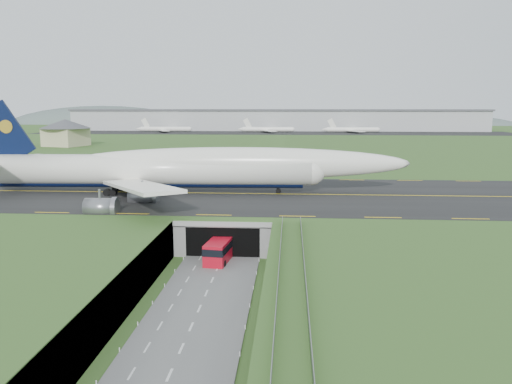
{
  "coord_description": "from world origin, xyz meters",
  "views": [
    {
      "loc": [
        10.68,
        -68.98,
        24.27
      ],
      "look_at": [
        4.56,
        20.0,
        8.77
      ],
      "focal_mm": 35.0,
      "sensor_mm": 36.0,
      "label": 1
    }
  ],
  "objects": [
    {
      "name": "guideway",
      "position": [
        11.0,
        -19.11,
        5.32
      ],
      "size": [
        3.0,
        53.0,
        7.05
      ],
      "color": "#A8A8A3",
      "rests_on": "ground"
    },
    {
      "name": "cargo_terminal",
      "position": [
        -0.09,
        299.41,
        13.96
      ],
      "size": [
        320.0,
        67.0,
        15.6
      ],
      "color": "#B2B2B2",
      "rests_on": "ground"
    },
    {
      "name": "shuttle_tram",
      "position": [
        -0.22,
        6.04,
        1.87
      ],
      "size": [
        4.18,
        8.77,
        3.42
      ],
      "rotation": [
        0.0,
        0.0,
        -0.12
      ],
      "color": "red",
      "rests_on": "ground"
    },
    {
      "name": "ground",
      "position": [
        0.0,
        0.0,
        0.0
      ],
      "size": [
        900.0,
        900.0,
        0.0
      ],
      "primitive_type": "plane",
      "color": "#315120",
      "rests_on": "ground"
    },
    {
      "name": "tunnel_portal",
      "position": [
        0.0,
        16.71,
        3.33
      ],
      "size": [
        17.0,
        22.3,
        6.0
      ],
      "color": "gray",
      "rests_on": "ground"
    },
    {
      "name": "distant_hills",
      "position": [
        64.38,
        430.0,
        -4.0
      ],
      "size": [
        700.0,
        91.0,
        60.0
      ],
      "color": "#51625E",
      "rests_on": "ground"
    },
    {
      "name": "airfield_deck",
      "position": [
        0.0,
        0.0,
        3.0
      ],
      "size": [
        800.0,
        800.0,
        6.0
      ],
      "primitive_type": "cube",
      "color": "gray",
      "rests_on": "ground"
    },
    {
      "name": "service_building",
      "position": [
        -91.02,
        151.63,
        13.22
      ],
      "size": [
        27.75,
        27.75,
        12.18
      ],
      "rotation": [
        0.0,
        0.0,
        -0.29
      ],
      "color": "#C3BC8D",
      "rests_on": "ground"
    },
    {
      "name": "taxiway",
      "position": [
        0.0,
        33.0,
        6.09
      ],
      "size": [
        800.0,
        44.0,
        0.18
      ],
      "primitive_type": "cube",
      "color": "black",
      "rests_on": "airfield_deck"
    },
    {
      "name": "jumbo_jet",
      "position": [
        -11.85,
        32.62,
        11.39
      ],
      "size": [
        93.84,
        60.49,
        20.02
      ],
      "rotation": [
        0.0,
        0.0,
        0.04
      ],
      "color": "white",
      "rests_on": "ground"
    },
    {
      "name": "trench_road",
      "position": [
        0.0,
        -7.5,
        0.1
      ],
      "size": [
        12.0,
        75.0,
        0.2
      ],
      "primitive_type": "cube",
      "color": "slate",
      "rests_on": "ground"
    }
  ]
}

